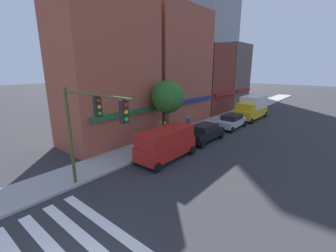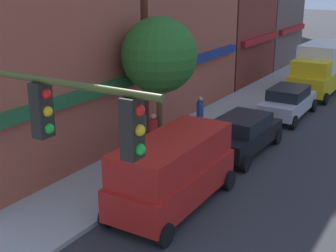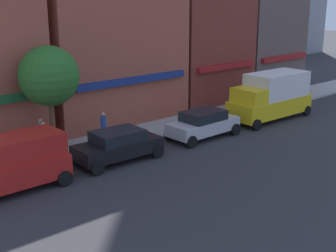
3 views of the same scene
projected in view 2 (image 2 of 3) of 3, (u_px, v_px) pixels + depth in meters
The scene contains 9 objects.
traffic_signal at pixel (11, 145), 8.49m from camera, with size 0.32×5.40×5.71m.
van_red at pixel (173, 169), 14.69m from camera, with size 5.02×2.22×2.34m.
sedan_black at pixel (243, 133), 19.37m from camera, with size 4.45×2.02×1.59m.
sedan_silver at pixel (288, 101), 24.20m from camera, with size 4.42×2.02×1.59m.
box_truck_yellow at pixel (321, 67), 29.06m from camera, with size 6.24×2.42×3.04m.
pedestrian_blue_shirt at pixel (200, 115), 21.12m from camera, with size 0.32×0.32×1.77m.
pedestrian_grey_coat at pixel (143, 130), 19.10m from camera, with size 0.32×0.32×1.77m.
pedestrian_red_jacket at pixel (154, 134), 18.60m from camera, with size 0.32×0.32×1.77m.
street_tree at pixel (159, 56), 18.11m from camera, with size 2.98×2.98×5.48m.
Camera 2 is at (-1.12, -2.25, 7.16)m, focal length 50.00 mm.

